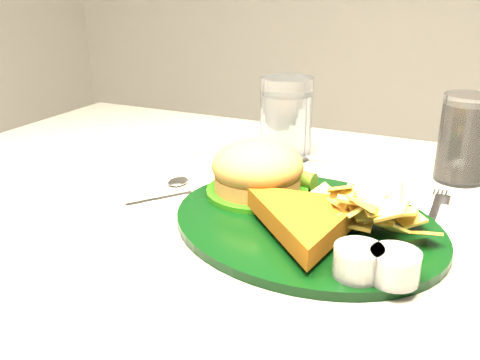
{
  "coord_description": "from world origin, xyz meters",
  "views": [
    {
      "loc": [
        0.26,
        -0.62,
        1.04
      ],
      "look_at": [
        -0.0,
        -0.05,
        0.8
      ],
      "focal_mm": 40.0,
      "sensor_mm": 36.0,
      "label": 1
    }
  ],
  "objects": [
    {
      "name": "wrapped_straw",
      "position": [
        -0.08,
        0.18,
        0.75
      ],
      "size": [
        0.24,
        0.14,
        0.01
      ],
      "primitive_type": null,
      "rotation": [
        0.0,
        0.0,
        0.26
      ],
      "color": "white",
      "rests_on": "table"
    },
    {
      "name": "fork_napkin",
      "position": [
        0.22,
        0.03,
        0.76
      ],
      "size": [
        0.12,
        0.15,
        0.01
      ],
      "primitive_type": null,
      "rotation": [
        0.0,
        0.0,
        -0.02
      ],
      "color": "white",
      "rests_on": "table"
    },
    {
      "name": "water_glass",
      "position": [
        -0.04,
        0.2,
        0.82
      ],
      "size": [
        0.11,
        0.11,
        0.14
      ],
      "primitive_type": "cylinder",
      "rotation": [
        0.0,
        0.0,
        0.35
      ],
      "color": "white",
      "rests_on": "table"
    },
    {
      "name": "cola_glass",
      "position": [
        0.24,
        0.21,
        0.82
      ],
      "size": [
        0.08,
        0.08,
        0.13
      ],
      "primitive_type": "cylinder",
      "rotation": [
        0.0,
        0.0,
        0.12
      ],
      "color": "black",
      "rests_on": "table"
    },
    {
      "name": "ramekin",
      "position": [
        -0.16,
        0.17,
        0.76
      ],
      "size": [
        0.05,
        0.05,
        0.03
      ],
      "primitive_type": "cylinder",
      "rotation": [
        0.0,
        0.0,
        -0.27
      ],
      "color": "white",
      "rests_on": "table"
    },
    {
      "name": "spoon",
      "position": [
        -0.13,
        -0.05,
        0.75
      ],
      "size": [
        0.11,
        0.13,
        0.01
      ],
      "primitive_type": null,
      "rotation": [
        0.0,
        0.0,
        -0.63
      ],
      "color": "silver",
      "rests_on": "table"
    },
    {
      "name": "dinner_plate",
      "position": [
        0.08,
        -0.05,
        0.79
      ],
      "size": [
        0.43,
        0.4,
        0.08
      ],
      "primitive_type": null,
      "rotation": [
        0.0,
        0.0,
        -0.36
      ],
      "color": "black",
      "rests_on": "table"
    }
  ]
}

